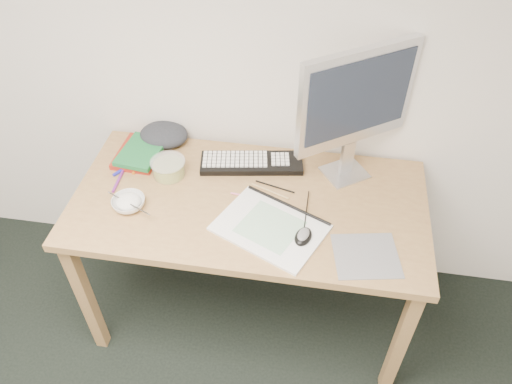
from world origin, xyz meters
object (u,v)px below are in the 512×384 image
(desk, at_px, (249,215))
(keyboard, at_px, (252,163))
(monitor, at_px, (356,101))
(sketchpad, at_px, (270,228))
(rice_bowl, at_px, (129,203))

(desk, relative_size, keyboard, 3.25)
(keyboard, distance_m, monitor, 0.52)
(sketchpad, xyz_separation_m, rice_bowl, (-0.56, 0.03, 0.01))
(sketchpad, bearing_deg, keyboard, 134.96)
(keyboard, distance_m, rice_bowl, 0.54)
(desk, height_order, keyboard, keyboard)
(monitor, xyz_separation_m, rice_bowl, (-0.82, -0.33, -0.34))
(monitor, relative_size, rice_bowl, 4.42)
(desk, distance_m, keyboard, 0.23)
(desk, height_order, monitor, monitor)
(sketchpad, height_order, monitor, monitor)
(desk, height_order, rice_bowl, rice_bowl)
(sketchpad, xyz_separation_m, monitor, (0.27, 0.36, 0.35))
(desk, xyz_separation_m, sketchpad, (0.10, -0.14, 0.09))
(sketchpad, bearing_deg, rice_bowl, -157.90)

